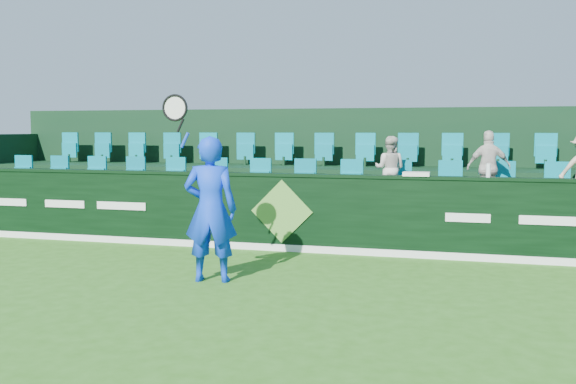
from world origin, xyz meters
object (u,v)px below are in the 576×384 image
(spectator_left, at_px, (390,169))
(spectator_middle, at_px, (489,167))
(tennis_player, at_px, (210,208))
(towel, at_px, (416,174))
(drinks_bottle, at_px, (488,170))

(spectator_left, distance_m, spectator_middle, 1.73)
(spectator_left, relative_size, spectator_middle, 0.92)
(spectator_middle, bearing_deg, tennis_player, 31.63)
(tennis_player, distance_m, spectator_left, 4.17)
(tennis_player, distance_m, spectator_middle, 5.26)
(tennis_player, relative_size, towel, 6.16)
(tennis_player, height_order, spectator_middle, tennis_player)
(spectator_left, bearing_deg, spectator_middle, -170.92)
(spectator_left, relative_size, towel, 2.76)
(towel, height_order, drinks_bottle, drinks_bottle)
(spectator_middle, bearing_deg, towel, 31.80)
(tennis_player, relative_size, spectator_middle, 2.05)
(tennis_player, distance_m, drinks_bottle, 4.53)
(spectator_left, height_order, drinks_bottle, spectator_left)
(tennis_player, xyz_separation_m, spectator_middle, (3.81, 3.60, 0.43))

